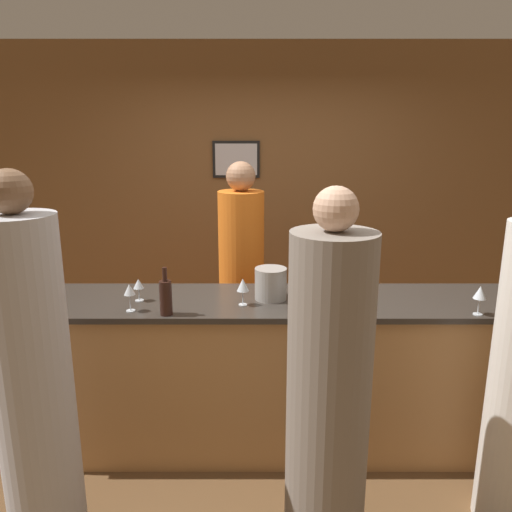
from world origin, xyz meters
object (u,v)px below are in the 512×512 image
(bartender, at_px, (241,287))
(ice_bucket, at_px, (271,284))
(guest_2, at_px, (328,394))
(guest_0, at_px, (33,387))
(wine_bottle_0, at_px, (166,297))

(bartender, bearing_deg, ice_bucket, 104.97)
(bartender, xyz_separation_m, guest_2, (0.45, -1.58, -0.01))
(bartender, height_order, guest_0, guest_0)
(guest_0, bearing_deg, wine_bottle_0, 46.64)
(guest_0, height_order, wine_bottle_0, guest_0)
(bartender, xyz_separation_m, guest_0, (-0.92, -1.59, 0.03))
(wine_bottle_0, bearing_deg, ice_bucket, 24.55)
(guest_0, distance_m, wine_bottle_0, 0.81)
(bartender, distance_m, wine_bottle_0, 1.14)
(guest_0, distance_m, ice_bucket, 1.42)
(bartender, xyz_separation_m, ice_bucket, (0.20, -0.76, 0.27))
(wine_bottle_0, bearing_deg, bartender, 69.03)
(guest_2, relative_size, wine_bottle_0, 6.49)
(bartender, distance_m, guest_2, 1.65)
(guest_0, xyz_separation_m, guest_2, (1.37, 0.00, -0.04))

